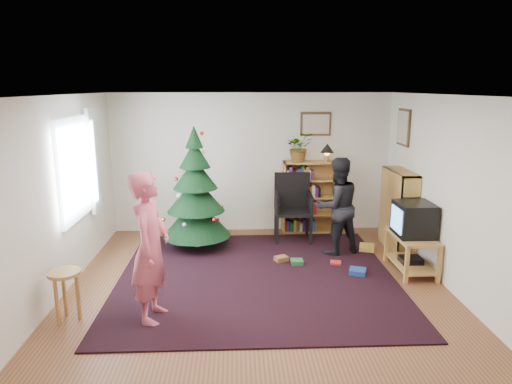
{
  "coord_description": "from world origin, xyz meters",
  "views": [
    {
      "loc": [
        -0.27,
        -5.63,
        2.6
      ],
      "look_at": [
        0.01,
        0.84,
        1.1
      ],
      "focal_mm": 32.0,
      "sensor_mm": 36.0,
      "label": 1
    }
  ],
  "objects_px": {
    "crt_tv": "(414,219)",
    "armchair": "(292,203)",
    "picture_back": "(316,124)",
    "tv_stand": "(411,250)",
    "christmas_tree": "(196,198)",
    "person_by_chair": "(337,206)",
    "stool": "(65,283)",
    "person_standing": "(151,247)",
    "bookshelf_back": "(309,196)",
    "picture_right": "(404,127)",
    "bookshelf_right": "(398,209)",
    "potted_plant": "(299,147)",
    "table_lamp": "(327,149)"
  },
  "relations": [
    {
      "from": "bookshelf_right",
      "to": "crt_tv",
      "type": "height_order",
      "value": "bookshelf_right"
    },
    {
      "from": "christmas_tree",
      "to": "person_by_chair",
      "type": "distance_m",
      "value": 2.25
    },
    {
      "from": "picture_back",
      "to": "tv_stand",
      "type": "bearing_deg",
      "value": -62.54
    },
    {
      "from": "picture_back",
      "to": "person_standing",
      "type": "height_order",
      "value": "picture_back"
    },
    {
      "from": "christmas_tree",
      "to": "stool",
      "type": "height_order",
      "value": "christmas_tree"
    },
    {
      "from": "picture_back",
      "to": "person_standing",
      "type": "xyz_separation_m",
      "value": [
        -2.38,
        -3.28,
        -1.09
      ]
    },
    {
      "from": "picture_back",
      "to": "armchair",
      "type": "xyz_separation_m",
      "value": [
        -0.45,
        -0.47,
        -1.33
      ]
    },
    {
      "from": "picture_right",
      "to": "tv_stand",
      "type": "xyz_separation_m",
      "value": [
        -0.26,
        -1.33,
        -1.62
      ]
    },
    {
      "from": "tv_stand",
      "to": "crt_tv",
      "type": "xyz_separation_m",
      "value": [
        -0.0,
        0.0,
        0.46
      ]
    },
    {
      "from": "christmas_tree",
      "to": "armchair",
      "type": "xyz_separation_m",
      "value": [
        1.62,
        0.45,
        -0.22
      ]
    },
    {
      "from": "person_by_chair",
      "to": "potted_plant",
      "type": "height_order",
      "value": "potted_plant"
    },
    {
      "from": "crt_tv",
      "to": "armchair",
      "type": "xyz_separation_m",
      "value": [
        -1.52,
        1.59,
        -0.17
      ]
    },
    {
      "from": "stool",
      "to": "potted_plant",
      "type": "relative_size",
      "value": 1.15
    },
    {
      "from": "picture_back",
      "to": "bookshelf_back",
      "type": "distance_m",
      "value": 1.3
    },
    {
      "from": "bookshelf_back",
      "to": "person_by_chair",
      "type": "relative_size",
      "value": 0.84
    },
    {
      "from": "stool",
      "to": "person_standing",
      "type": "bearing_deg",
      "value": -0.03
    },
    {
      "from": "person_standing",
      "to": "bookshelf_right",
      "type": "bearing_deg",
      "value": -52.14
    },
    {
      "from": "picture_right",
      "to": "armchair",
      "type": "bearing_deg",
      "value": 171.82
    },
    {
      "from": "picture_right",
      "to": "tv_stand",
      "type": "bearing_deg",
      "value": -100.83
    },
    {
      "from": "armchair",
      "to": "potted_plant",
      "type": "distance_m",
      "value": 1.01
    },
    {
      "from": "picture_right",
      "to": "table_lamp",
      "type": "height_order",
      "value": "picture_right"
    },
    {
      "from": "crt_tv",
      "to": "table_lamp",
      "type": "relative_size",
      "value": 1.7
    },
    {
      "from": "christmas_tree",
      "to": "potted_plant",
      "type": "xyz_separation_m",
      "value": [
        1.77,
        0.78,
        0.72
      ]
    },
    {
      "from": "picture_right",
      "to": "potted_plant",
      "type": "relative_size",
      "value": 1.16
    },
    {
      "from": "crt_tv",
      "to": "table_lamp",
      "type": "height_order",
      "value": "table_lamp"
    },
    {
      "from": "stool",
      "to": "person_by_chair",
      "type": "bearing_deg",
      "value": 29.81
    },
    {
      "from": "tv_stand",
      "to": "person_by_chair",
      "type": "bearing_deg",
      "value": 139.58
    },
    {
      "from": "christmas_tree",
      "to": "bookshelf_right",
      "type": "distance_m",
      "value": 3.28
    },
    {
      "from": "person_by_chair",
      "to": "armchair",
      "type": "bearing_deg",
      "value": -70.6
    },
    {
      "from": "picture_right",
      "to": "crt_tv",
      "type": "bearing_deg",
      "value": -100.94
    },
    {
      "from": "tv_stand",
      "to": "bookshelf_right",
      "type": "bearing_deg",
      "value": 82.83
    },
    {
      "from": "crt_tv",
      "to": "tv_stand",
      "type": "bearing_deg",
      "value": -0.0
    },
    {
      "from": "picture_right",
      "to": "bookshelf_back",
      "type": "distance_m",
      "value": 2.01
    },
    {
      "from": "person_standing",
      "to": "person_by_chair",
      "type": "height_order",
      "value": "person_standing"
    },
    {
      "from": "picture_back",
      "to": "potted_plant",
      "type": "distance_m",
      "value": 0.51
    },
    {
      "from": "crt_tv",
      "to": "stool",
      "type": "height_order",
      "value": "crt_tv"
    },
    {
      "from": "christmas_tree",
      "to": "stool",
      "type": "xyz_separation_m",
      "value": [
        -1.27,
        -2.36,
        -0.38
      ]
    },
    {
      "from": "picture_right",
      "to": "tv_stand",
      "type": "height_order",
      "value": "picture_right"
    },
    {
      "from": "stool",
      "to": "tv_stand",
      "type": "bearing_deg",
      "value": 15.4
    },
    {
      "from": "tv_stand",
      "to": "person_by_chair",
      "type": "relative_size",
      "value": 0.58
    },
    {
      "from": "person_by_chair",
      "to": "bookshelf_right",
      "type": "bearing_deg",
      "value": 171.71
    },
    {
      "from": "picture_right",
      "to": "person_standing",
      "type": "distance_m",
      "value": 4.63
    },
    {
      "from": "tv_stand",
      "to": "picture_back",
      "type": "bearing_deg",
      "value": 117.46
    },
    {
      "from": "christmas_tree",
      "to": "crt_tv",
      "type": "relative_size",
      "value": 3.74
    },
    {
      "from": "christmas_tree",
      "to": "tv_stand",
      "type": "xyz_separation_m",
      "value": [
        3.15,
        -1.14,
        -0.51
      ]
    },
    {
      "from": "crt_tv",
      "to": "armchair",
      "type": "bearing_deg",
      "value": 133.75
    },
    {
      "from": "armchair",
      "to": "bookshelf_right",
      "type": "bearing_deg",
      "value": -18.66
    },
    {
      "from": "crt_tv",
      "to": "stool",
      "type": "bearing_deg",
      "value": -164.59
    },
    {
      "from": "christmas_tree",
      "to": "bookshelf_back",
      "type": "height_order",
      "value": "christmas_tree"
    },
    {
      "from": "stool",
      "to": "potted_plant",
      "type": "xyz_separation_m",
      "value": [
        3.04,
        3.14,
        1.1
      ]
    }
  ]
}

